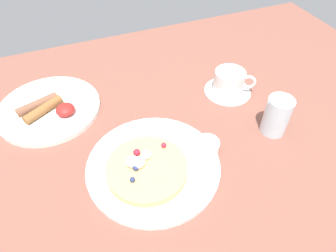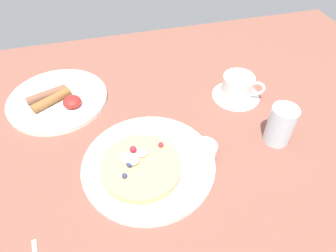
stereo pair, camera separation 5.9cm
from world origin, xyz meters
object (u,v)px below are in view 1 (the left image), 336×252
Objects in this scene: coffee_cup at (230,81)px; coffee_saucer at (227,91)px; breakfast_plate at (49,108)px; water_glass at (277,116)px; pancake_plate at (153,166)px; syrup_ramekin at (207,146)px.

coffee_saucer is at bearing 149.24° from coffee_cup.
coffee_cup is at bearing -30.76° from coffee_saucer.
breakfast_plate is at bearing 167.57° from coffee_cup.
water_glass reaches higher than coffee_saucer.
water_glass reaches higher than pancake_plate.
water_glass reaches higher than syrup_ramekin.
breakfast_plate reaches higher than coffee_saucer.
breakfast_plate is at bearing 138.51° from syrup_ramekin.
coffee_cup is (0.13, -0.08, 3.48)cm from coffee_saucer.
pancake_plate is at bearing -55.36° from breakfast_plate.
breakfast_plate reaches higher than pancake_plate.
breakfast_plate is 49.58cm from coffee_saucer.
water_glass is (51.13, -28.27, 4.30)cm from breakfast_plate.
coffee_cup reaches higher than syrup_ramekin.
breakfast_plate is (-32.50, 28.74, -1.83)cm from syrup_ramekin.
syrup_ramekin is at bearing -178.56° from water_glass.
syrup_ramekin is 0.52× the size of coffee_cup.
water_glass is (31.62, -0.05, 4.37)cm from pancake_plate.
water_glass is (18.62, 0.47, 2.47)cm from syrup_ramekin.
coffee_cup is at bearing 98.31° from water_glass.
syrup_ramekin is at bearing -2.28° from pancake_plate.
water_glass is (2.57, -17.57, 1.18)cm from coffee_cup.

